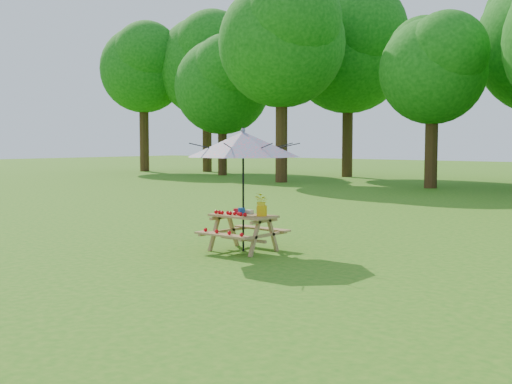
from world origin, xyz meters
The scene contains 6 objects.
ground centered at (0.00, 0.00, 0.00)m, with size 120.00×120.00×0.00m, color #296F15.
picnic_table centered at (0.98, 4.07, 0.33)m, with size 1.20×1.32×0.67m.
patio_umbrella centered at (0.98, 4.07, 1.95)m, with size 2.78×2.78×2.25m.
produce_bins centered at (0.93, 4.11, 0.72)m, with size 0.29×0.37×0.13m.
tomatoes_row centered at (0.83, 3.89, 0.71)m, with size 0.77×0.13×0.07m, color red, non-canonical shape.
flower_bucket centered at (1.37, 4.13, 0.89)m, with size 0.31×0.29×0.41m.
Camera 1 is at (8.50, -4.75, 2.00)m, focal length 45.00 mm.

